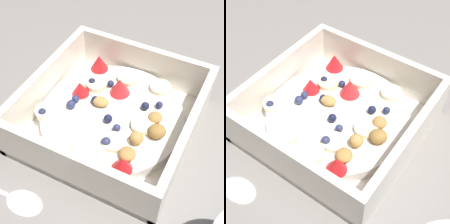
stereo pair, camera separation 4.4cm
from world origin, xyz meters
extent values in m
plane|color=gray|center=(0.00, 0.00, 0.00)|extent=(2.40, 2.40, 0.00)
cube|color=white|center=(0.01, 0.01, 0.01)|extent=(0.22, 0.22, 0.01)
cube|color=white|center=(0.01, -0.10, 0.03)|extent=(0.22, 0.01, 0.07)
cube|color=white|center=(0.01, 0.11, 0.03)|extent=(0.22, 0.01, 0.07)
cube|color=white|center=(-0.10, 0.01, 0.03)|extent=(0.01, 0.20, 0.07)
cube|color=white|center=(0.11, 0.01, 0.03)|extent=(0.01, 0.20, 0.07)
cylinder|color=white|center=(0.01, 0.01, 0.02)|extent=(0.20, 0.20, 0.02)
cylinder|color=beige|center=(-0.06, 0.00, 0.03)|extent=(0.05, 0.05, 0.01)
cylinder|color=beige|center=(0.08, -0.02, 0.03)|extent=(0.04, 0.04, 0.01)
cylinder|color=#F4EAB7|center=(-0.07, 0.05, 0.03)|extent=(0.04, 0.04, 0.01)
cylinder|color=beige|center=(-0.03, -0.04, 0.03)|extent=(0.03, 0.03, 0.01)
cylinder|color=#F4EAB7|center=(0.01, 0.05, 0.03)|extent=(0.04, 0.04, 0.01)
cylinder|color=beige|center=(0.08, 0.02, 0.03)|extent=(0.04, 0.04, 0.01)
cylinder|color=#F4EAB7|center=(0.05, 0.03, 0.03)|extent=(0.04, 0.04, 0.01)
cylinder|color=#F7EFC6|center=(0.05, -0.07, 0.03)|extent=(0.04, 0.04, 0.01)
cone|color=red|center=(-0.07, -0.05, 0.04)|extent=(0.04, 0.04, 0.02)
cone|color=red|center=(-0.03, 0.00, 0.04)|extent=(0.03, 0.03, 0.03)
cone|color=red|center=(0.08, 0.06, 0.04)|extent=(0.04, 0.04, 0.02)
cone|color=red|center=(-0.01, -0.05, 0.04)|extent=(0.03, 0.03, 0.02)
sphere|color=navy|center=(0.01, -0.05, 0.03)|extent=(0.01, 0.01, 0.01)
sphere|color=#191E3D|center=(0.00, -0.02, 0.03)|extent=(0.01, 0.01, 0.01)
sphere|color=navy|center=(0.06, 0.03, 0.03)|extent=(0.01, 0.01, 0.01)
sphere|color=#23284C|center=(-0.03, 0.06, 0.03)|extent=(0.01, 0.01, 0.01)
sphere|color=#191E3D|center=(0.02, 0.01, 0.03)|extent=(0.01, 0.01, 0.01)
sphere|color=#23284C|center=(-0.04, -0.02, 0.03)|extent=(0.01, 0.01, 0.01)
sphere|color=navy|center=(0.03, 0.03, 0.03)|extent=(0.01, 0.01, 0.01)
sphere|color=#191E3D|center=(-0.03, -0.04, 0.03)|extent=(0.01, 0.01, 0.01)
sphere|color=navy|center=(0.02, -0.05, 0.03)|extent=(0.01, 0.01, 0.01)
sphere|color=#191E3D|center=(-0.02, 0.04, 0.03)|extent=(0.01, 0.01, 0.01)
sphere|color=#23284C|center=(0.05, -0.07, 0.03)|extent=(0.01, 0.01, 0.01)
ellipsoid|color=tan|center=(0.00, -0.01, 0.03)|extent=(0.02, 0.03, 0.01)
ellipsoid|color=#AD7F42|center=(0.06, 0.06, 0.03)|extent=(0.03, 0.03, 0.01)
ellipsoid|color=olive|center=(0.02, 0.08, 0.04)|extent=(0.03, 0.03, 0.02)
ellipsoid|color=#AD7F42|center=(-0.01, 0.07, 0.03)|extent=(0.03, 0.03, 0.01)
ellipsoid|color=tan|center=(0.04, 0.06, 0.04)|extent=(0.02, 0.02, 0.02)
ellipsoid|color=silver|center=(0.16, -0.03, 0.00)|extent=(0.03, 0.05, 0.01)
camera|label=1|loc=(0.27, 0.14, 0.36)|focal=52.40mm
camera|label=2|loc=(0.25, 0.18, 0.36)|focal=52.40mm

